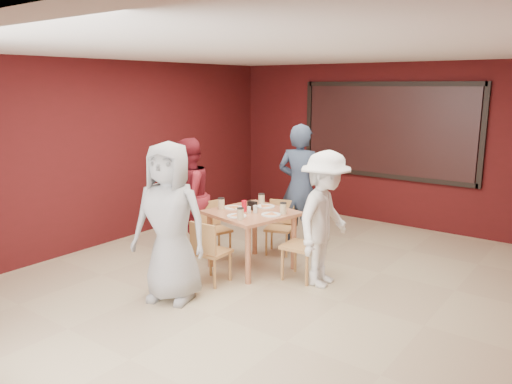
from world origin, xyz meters
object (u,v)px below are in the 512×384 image
Objects in this scene: diner_front at (170,222)px; diner_back at (300,187)px; chair_front at (209,249)px; chair_left at (213,225)px; chair_back at (280,224)px; chair_right at (307,242)px; dining_table at (252,218)px; diner_right at (325,219)px; diner_left at (188,196)px.

diner_back is (0.22, 2.42, 0.03)m from diner_front.
chair_front is 1.02× the size of chair_left.
diner_back is (0.13, 0.31, 0.50)m from chair_back.
chair_right is 0.47× the size of diner_back.
chair_right is at bearing -0.49° from chair_left.
chair_front is (-0.08, -0.77, -0.23)m from dining_table.
dining_table is 1.07m from diner_right.
chair_right is 1.99m from diner_left.
dining_table is 0.70× the size of diner_left.
chair_front is 0.74m from diner_front.
diner_left is at bearing 87.84° from diner_right.
chair_back is (-0.05, 0.77, -0.25)m from dining_table.
chair_left is at bearing 94.39° from diner_front.
diner_right is (2.20, 0.10, -0.01)m from diner_left.
chair_back is at bearing 44.32° from chair_left.
chair_front is at bearing -95.94° from dining_table.
dining_table is at bearing 84.06° from chair_front.
chair_front is 1.53m from chair_back.
diner_right reaches higher than dining_table.
diner_front reaches higher than chair_back.
diner_front reaches higher than diner_left.
diner_back is at bearing 118.93° from diner_left.
diner_left reaches higher than chair_right.
diner_back is at bearing 50.10° from chair_left.
diner_back reaches higher than dining_table.
diner_left is (-1.00, 1.31, -0.07)m from diner_front.
diner_front reaches higher than diner_right.
chair_left is 1.86m from diner_right.
diner_left is at bearing -143.78° from chair_back.
chair_left is 0.56m from diner_left.
diner_left is at bearing -178.57° from dining_table.
chair_left is (-0.71, -0.69, 0.01)m from chair_back.
chair_front is 1.04× the size of chair_back.
diner_left reaches higher than chair_back.
chair_front reaches higher than chair_back.
chair_back is at bearing 57.58° from diner_back.
chair_front is 1.92m from diner_back.
diner_back is 1.65m from diner_left.
diner_back is (0.16, 1.85, 0.49)m from chair_front.
chair_left is 0.47× the size of diner_right.
diner_right is at bearing -0.04° from chair_left.
dining_table reaches higher than chair_back.
diner_left reaches higher than chair_front.
diner_back is at bearing 126.00° from chair_right.
chair_right is at bearing -38.87° from chair_back.
chair_right reaches higher than chair_front.
dining_table is 1.54× the size of chair_back.
diner_back reaches higher than diner_front.
chair_back is at bearing 68.37° from diner_front.
chair_back is 0.46× the size of diner_left.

